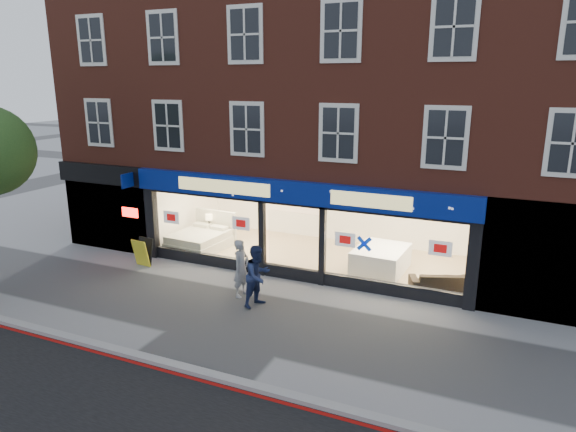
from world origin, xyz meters
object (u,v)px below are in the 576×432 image
Objects in this scene: a_board at (143,252)px; pedestrian_grey at (241,268)px; pedestrian_blue at (258,276)px; display_bed at (201,239)px; mattress_stack at (381,259)px; sofa at (441,281)px.

pedestrian_grey is (4.38, -0.86, 0.39)m from a_board.
pedestrian_blue is (5.14, -1.27, 0.41)m from a_board.
pedestrian_blue is at bearing -35.80° from display_bed.
mattress_stack is at bearing 23.90° from a_board.
a_board is 0.56× the size of pedestrian_grey.
sofa is at bearing -21.91° from mattress_stack.
a_board is at bearing -161.24° from mattress_stack.
sofa is 1.06× the size of pedestrian_grey.
sofa is 9.99m from a_board.
pedestrian_blue is at bearing 11.78° from sofa.
a_board is at bearing -108.77° from display_bed.
mattress_stack is 1.19× the size of pedestrian_grey.
pedestrian_grey reaches higher than mattress_stack.
display_bed reaches higher than mattress_stack.
pedestrian_grey is (-5.45, -2.65, 0.51)m from sofa.
mattress_stack is at bearing -43.31° from sofa.
pedestrian_grey is at bearing 80.34° from pedestrian_blue.
display_bed is at bearing -176.62° from mattress_stack.
mattress_stack is 2.12× the size of a_board.
sofa is at bearing 15.48° from a_board.
pedestrian_grey is at bearing -5.98° from a_board.
sofa is 1.03× the size of pedestrian_blue.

